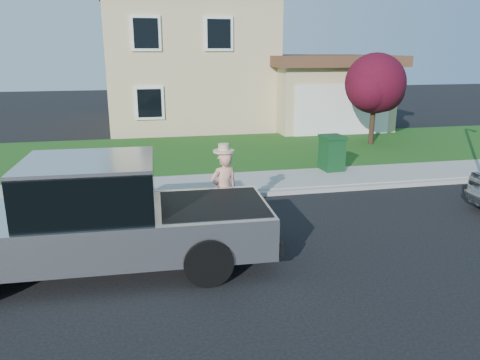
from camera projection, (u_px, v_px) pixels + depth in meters
name	position (u px, v px, depth m)	size (l,w,h in m)	color
ground	(270.00, 237.00, 10.17)	(80.00, 80.00, 0.00)	black
curb	(277.00, 193.00, 13.09)	(40.00, 0.20, 0.12)	gray
sidewalk	(266.00, 182.00, 14.12)	(40.00, 2.00, 0.15)	gray
lawn	(237.00, 152.00, 18.36)	(40.00, 7.00, 0.10)	#1B4E16
house	(213.00, 64.00, 25.01)	(14.00, 11.30, 6.85)	tan
pickup_truck	(100.00, 219.00, 8.50)	(6.37, 2.53, 2.07)	black
woman	(224.00, 188.00, 10.51)	(0.73, 0.58, 1.94)	#E99E80
ornamental_tree	(376.00, 86.00, 19.06)	(2.71, 2.44, 3.72)	black
trash_bin	(332.00, 153.00, 15.08)	(0.74, 0.84, 1.12)	#103A19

